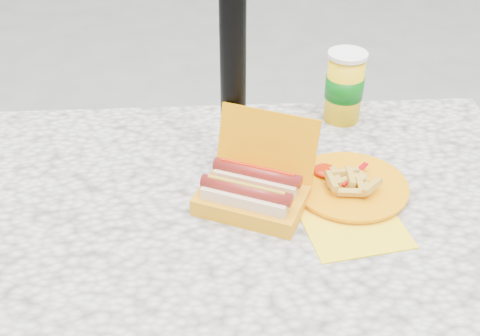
{
  "coord_description": "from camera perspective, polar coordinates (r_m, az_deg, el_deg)",
  "views": [
    {
      "loc": [
        -0.05,
        -0.88,
        1.46
      ],
      "look_at": [
        0.01,
        0.06,
        0.8
      ],
      "focal_mm": 45.0,
      "sensor_mm": 36.0,
      "label": 1
    }
  ],
  "objects": [
    {
      "name": "hotdog_box",
      "position": [
        1.11,
        1.21,
        -2.14
      ],
      "size": [
        0.25,
        0.23,
        0.16
      ],
      "rotation": [
        0.0,
        0.0,
        -0.43
      ],
      "color": "orange",
      "rests_on": "picnic_table"
    },
    {
      "name": "soda_cup",
      "position": [
        1.38,
        9.87,
        7.61
      ],
      "size": [
        0.09,
        0.09,
        0.17
      ],
      "rotation": [
        0.0,
        0.0,
        0.11
      ],
      "color": "yellow",
      "rests_on": "picnic_table"
    },
    {
      "name": "fries_plate",
      "position": [
        1.18,
        10.36,
        -1.87
      ],
      "size": [
        0.23,
        0.31,
        0.05
      ],
      "rotation": [
        0.0,
        0.0,
        0.12
      ],
      "color": "yellow",
      "rests_on": "picnic_table"
    },
    {
      "name": "picnic_table",
      "position": [
        1.2,
        -0.17,
        -7.93
      ],
      "size": [
        1.2,
        0.8,
        0.75
      ],
      "color": "beige",
      "rests_on": "ground"
    }
  ]
}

